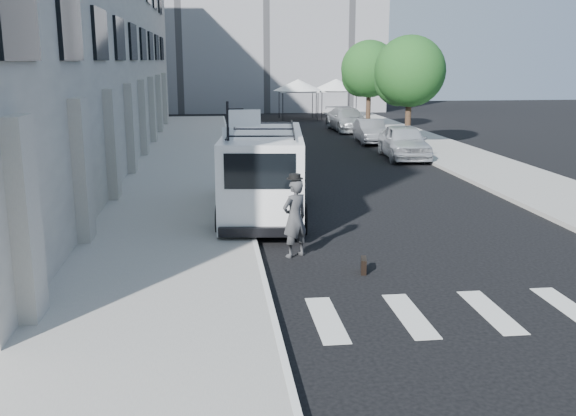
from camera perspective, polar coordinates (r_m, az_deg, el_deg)
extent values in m
plane|color=black|center=(15.08, 5.18, -5.25)|extent=(120.00, 120.00, 0.00)
cube|color=gray|center=(30.38, -9.04, 4.09)|extent=(4.50, 48.00, 0.15)
cube|color=gray|center=(36.37, 12.63, 5.39)|extent=(4.00, 56.00, 0.15)
cube|color=gray|center=(33.12, -22.34, 14.32)|extent=(10.00, 44.00, 12.00)
cylinder|color=black|center=(17.43, -5.30, 3.68)|extent=(0.07, 0.07, 3.50)
cube|color=white|center=(17.34, -5.36, 6.46)|extent=(0.30, 0.03, 0.42)
cube|color=white|center=(17.29, -3.88, 7.97)|extent=(0.85, 0.06, 0.45)
cylinder|color=black|center=(35.78, 10.61, 7.50)|extent=(0.32, 0.32, 2.80)
sphere|color=#16461A|center=(35.63, 10.79, 11.87)|extent=(3.80, 3.80, 3.80)
sphere|color=#16461A|center=(36.10, 9.85, 11.01)|extent=(2.66, 2.66, 2.66)
cylinder|color=black|center=(44.42, 7.14, 8.66)|extent=(0.32, 0.32, 2.80)
sphere|color=#16461A|center=(44.30, 7.25, 12.18)|extent=(3.80, 3.80, 3.80)
sphere|color=#16461A|center=(44.80, 6.53, 11.48)|extent=(2.66, 2.66, 2.66)
cylinder|color=black|center=(51.04, -0.46, 8.98)|extent=(0.06, 0.06, 2.20)
cylinder|color=black|center=(51.43, 2.68, 8.99)|extent=(0.06, 0.06, 2.20)
cylinder|color=black|center=(53.82, -0.80, 9.18)|extent=(0.06, 0.06, 2.20)
cylinder|color=black|center=(54.18, 2.19, 9.20)|extent=(0.06, 0.06, 2.20)
cube|color=white|center=(52.53, 0.91, 10.35)|extent=(3.00, 3.00, 0.12)
cone|color=white|center=(52.51, 0.91, 10.89)|extent=(4.00, 4.00, 0.90)
cylinder|color=black|center=(51.98, 3.03, 9.03)|extent=(0.06, 0.06, 2.20)
cylinder|color=black|center=(52.53, 6.08, 9.02)|extent=(0.06, 0.06, 2.20)
cylinder|color=black|center=(54.74, 2.53, 9.24)|extent=(0.06, 0.06, 2.20)
cylinder|color=black|center=(55.26, 5.43, 9.23)|extent=(0.06, 0.06, 2.20)
cube|color=white|center=(53.55, 4.29, 10.36)|extent=(3.00, 3.00, 0.12)
cone|color=white|center=(53.52, 4.30, 10.90)|extent=(4.00, 4.00, 0.90)
imported|color=#373739|center=(15.56, 0.60, -0.91)|extent=(0.84, 0.76, 1.94)
cube|color=black|center=(14.70, 6.74, -5.08)|extent=(0.21, 0.46, 0.34)
cube|color=black|center=(17.61, -2.89, -1.60)|extent=(0.36, 0.44, 0.55)
cylinder|color=black|center=(17.67, -3.03, 0.16)|extent=(0.02, 0.02, 0.52)
cylinder|color=black|center=(17.61, -2.44, 0.12)|extent=(0.02, 0.02, 0.52)
cube|color=black|center=(17.59, -2.74, 0.96)|extent=(0.20, 0.11, 0.03)
cube|color=white|center=(19.51, -2.20, 3.25)|extent=(2.96, 6.41, 2.41)
cube|color=white|center=(22.93, -1.95, 3.34)|extent=(2.28, 1.26, 1.26)
cube|color=black|center=(16.39, -2.51, 3.30)|extent=(1.83, 0.29, 0.92)
cylinder|color=black|center=(21.88, -4.87, 1.70)|extent=(0.41, 0.90, 0.87)
cylinder|color=black|center=(21.82, 0.85, 1.72)|extent=(0.41, 0.90, 0.87)
cylinder|color=black|center=(17.75, -5.87, -0.99)|extent=(0.41, 0.90, 0.87)
cylinder|color=black|center=(17.68, 1.17, -0.98)|extent=(0.41, 0.90, 0.87)
imported|color=#B5B8BD|center=(31.90, 10.27, 5.83)|extent=(2.33, 5.02, 1.66)
imported|color=slate|center=(37.67, 7.35, 6.77)|extent=(1.70, 4.19, 1.35)
imported|color=#9CA0A4|center=(43.99, 5.31, 7.84)|extent=(2.48, 5.45, 1.55)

